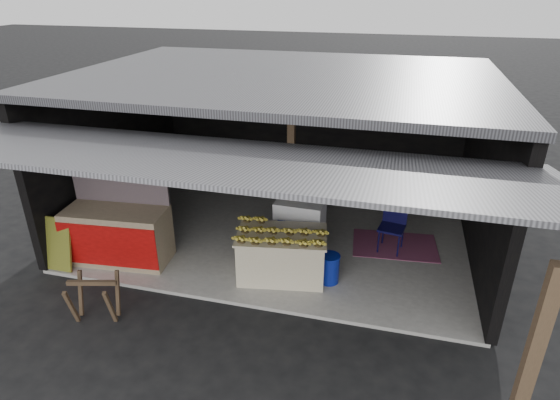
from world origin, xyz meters
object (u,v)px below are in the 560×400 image
(banana_table, at_px, (282,255))
(neighbor_stall, at_px, (118,232))
(sawhorse, at_px, (94,295))
(water_barrel, at_px, (329,269))
(plastic_chair, at_px, (393,222))
(white_crate, at_px, (300,225))

(banana_table, height_order, neighbor_stall, neighbor_stall)
(sawhorse, bearing_deg, banana_table, 21.07)
(neighbor_stall, xyz_separation_m, sawhorse, (0.49, -1.44, -0.16))
(sawhorse, height_order, water_barrel, sawhorse)
(neighbor_stall, relative_size, plastic_chair, 1.93)
(sawhorse, relative_size, water_barrel, 1.57)
(neighbor_stall, relative_size, sawhorse, 2.45)
(sawhorse, bearing_deg, water_barrel, 14.09)
(neighbor_stall, relative_size, water_barrel, 3.84)
(sawhorse, distance_m, plastic_chair, 5.00)
(white_crate, distance_m, plastic_chair, 1.65)
(sawhorse, bearing_deg, plastic_chair, 22.32)
(water_barrel, bearing_deg, neighbor_stall, -176.25)
(neighbor_stall, bearing_deg, sawhorse, -76.42)
(banana_table, height_order, plastic_chair, plastic_chair)
(water_barrel, bearing_deg, sawhorse, -151.50)
(banana_table, bearing_deg, neighbor_stall, 174.88)
(water_barrel, xyz_separation_m, plastic_chair, (0.91, 1.31, 0.31))
(banana_table, xyz_separation_m, water_barrel, (0.78, 0.03, -0.16))
(neighbor_stall, height_order, water_barrel, neighbor_stall)
(white_crate, xyz_separation_m, neighbor_stall, (-2.90, -1.15, 0.06))
(sawhorse, xyz_separation_m, plastic_chair, (4.01, 2.99, 0.18))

